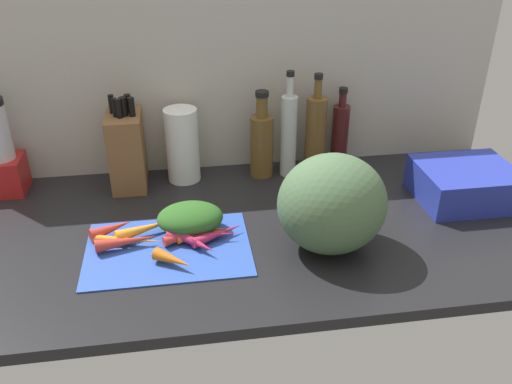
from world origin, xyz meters
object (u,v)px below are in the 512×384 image
object	(u,v)px
carrot_2	(202,235)
bottle_3	(340,134)
carrot_0	(200,229)
carrot_4	(207,233)
carrot_7	(191,234)
carrot_12	(196,243)
carrot_9	(111,228)
carrot_11	(193,221)
dish_rack	(465,183)
carrot_1	(198,235)
carrot_5	(218,234)
bottle_2	(315,133)
winter_squash	(332,204)
carrot_3	(173,260)
cutting_board	(168,248)
bottle_1	(289,134)
carrot_10	(126,241)
carrot_8	(146,228)
knife_block	(127,150)
paper_towel_roll	(182,145)
bottle_0	(262,143)
carrot_6	(128,240)

from	to	relation	value
carrot_2	bottle_3	world-z (taller)	bottle_3
carrot_0	carrot_4	xyz separation A→B (cm)	(1.66, -1.89, -0.15)
carrot_7	carrot_12	distance (cm)	4.94
carrot_2	carrot_9	xyz separation A→B (cm)	(-23.14, 6.41, 0.16)
carrot_4	carrot_11	size ratio (longest dim) A/B	1.02
dish_rack	carrot_7	bearing A→B (deg)	-172.91
carrot_1	carrot_5	size ratio (longest dim) A/B	0.78
bottle_3	carrot_7	bearing A→B (deg)	-142.92
carrot_4	bottle_2	distance (cm)	52.38
carrot_2	winter_squash	size ratio (longest dim) A/B	0.66
carrot_3	cutting_board	bearing A→B (deg)	98.91
bottle_2	carrot_5	bearing A→B (deg)	-133.60
cutting_board	carrot_1	distance (cm)	8.52
bottle_1	carrot_1	bearing A→B (deg)	-131.90
carrot_12	bottle_2	size ratio (longest dim) A/B	0.37
carrot_10	dish_rack	bearing A→B (deg)	6.91
winter_squash	carrot_0	bearing A→B (deg)	163.66
carrot_8	bottle_1	distance (cm)	54.22
carrot_2	carrot_8	distance (cm)	15.21
carrot_8	knife_block	bearing A→B (deg)	100.29
carrot_8	bottle_3	distance (cm)	71.20
paper_towel_roll	carrot_5	bearing A→B (deg)	-78.60
cutting_board	bottle_1	world-z (taller)	bottle_1
carrot_11	winter_squash	size ratio (longest dim) A/B	0.54
carrot_4	carrot_7	size ratio (longest dim) A/B	1.00
bottle_0	bottle_1	xyz separation A→B (cm)	(8.24, -0.95, 2.72)
carrot_10	carrot_9	bearing A→B (deg)	121.79
carrot_9	bottle_0	world-z (taller)	bottle_0
carrot_0	carrot_1	bearing A→B (deg)	-106.50
carrot_12	carrot_1	bearing A→B (deg)	80.56
carrot_9	winter_squash	distance (cm)	57.35
carrot_5	winter_squash	world-z (taller)	winter_squash
carrot_9	carrot_12	world-z (taller)	carrot_9
carrot_5	carrot_11	xyz separation A→B (cm)	(-6.02, 6.70, 0.28)
carrot_0	dish_rack	xyz separation A→B (cm)	(77.63, 8.62, 2.82)
carrot_8	carrot_12	size ratio (longest dim) A/B	1.33
bottle_3	carrot_4	bearing A→B (deg)	-140.16
carrot_6	carrot_7	xyz separation A→B (cm)	(15.88, 0.33, 0.17)
carrot_0	bottle_1	distance (cm)	45.37
knife_block	dish_rack	size ratio (longest dim) A/B	1.05
carrot_0	carrot_8	size ratio (longest dim) A/B	0.88
cutting_board	carrot_1	size ratio (longest dim) A/B	3.55
carrot_7	bottle_1	xyz separation A→B (cm)	(32.27, 33.48, 11.73)
carrot_10	bottle_0	size ratio (longest dim) A/B	0.54
carrot_1	carrot_12	world-z (taller)	carrot_12
carrot_0	carrot_7	size ratio (longest dim) A/B	0.93
carrot_4	carrot_12	world-z (taller)	carrot_12
carrot_8	winter_squash	xyz separation A→B (cm)	(46.11, -11.74, 10.15)
carrot_10	winter_squash	distance (cm)	52.28
carrot_9	bottle_2	size ratio (longest dim) A/B	0.35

